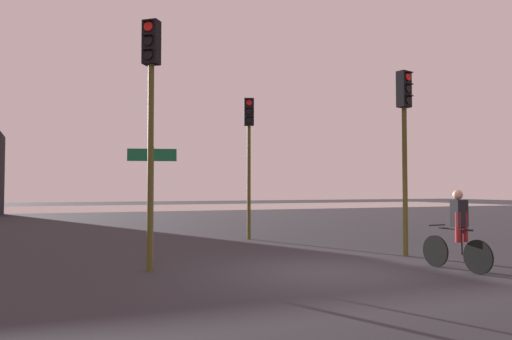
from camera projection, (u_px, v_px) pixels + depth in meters
ground_plane at (331, 272)px, 9.77m from camera, size 120.00×120.00×0.00m
water_strip at (111, 208)px, 43.31m from camera, size 80.00×16.00×0.01m
traffic_light_center at (249, 141)px, 16.42m from camera, size 0.38×0.40×4.64m
traffic_light_near_left at (151, 98)px, 10.05m from camera, size 0.41×0.42×5.06m
traffic_light_near_right at (405, 127)px, 12.32m from camera, size 0.37×0.39×4.56m
direction_sign_post at (152, 186)px, 11.28m from camera, size 1.06×0.34×2.60m
cyclist at (458, 230)px, 10.00m from camera, size 0.46×1.71×1.62m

